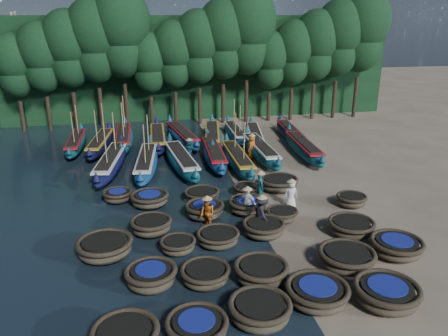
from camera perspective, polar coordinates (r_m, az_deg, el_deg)
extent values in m
plane|color=gray|center=(24.17, 3.30, -5.26)|extent=(120.00, 120.00, 0.00)
cube|color=black|center=(45.38, -4.02, 12.97)|extent=(40.00, 3.00, 10.00)
torus|color=#3B3023|center=(14.94, -12.84, -20.03)|extent=(2.22, 2.22, 0.22)
cylinder|color=black|center=(14.91, -12.85, -19.90)|extent=(1.68, 1.68, 0.07)
ellipsoid|color=#4D4430|center=(15.31, -3.55, -20.29)|extent=(2.50, 2.50, 0.63)
torus|color=#3B3023|center=(15.13, -3.58, -19.43)|extent=(2.12, 2.12, 0.19)
cylinder|color=black|center=(15.10, -3.58, -19.32)|extent=(1.62, 1.62, 0.06)
cylinder|color=navy|center=(15.08, -3.58, -19.21)|extent=(1.25, 1.25, 0.04)
ellipsoid|color=#4D4430|center=(15.90, 4.70, -18.34)|extent=(2.71, 2.71, 0.74)
torus|color=#3B3023|center=(15.69, 4.74, -17.34)|extent=(2.25, 2.25, 0.22)
cylinder|color=black|center=(15.66, 4.74, -17.21)|extent=(1.70, 1.70, 0.07)
ellipsoid|color=#4D4430|center=(17.01, 12.06, -15.97)|extent=(2.39, 2.39, 0.71)
torus|color=#3B3023|center=(16.82, 12.14, -15.04)|extent=(2.38, 2.38, 0.22)
cylinder|color=black|center=(16.80, 12.15, -14.92)|extent=(1.82, 1.82, 0.06)
cylinder|color=navy|center=(16.78, 12.16, -14.80)|extent=(1.40, 1.40, 0.04)
ellipsoid|color=#4D4430|center=(17.63, 20.41, -15.40)|extent=(2.69, 2.69, 0.75)
torus|color=#3B3023|center=(17.44, 20.55, -14.45)|extent=(2.45, 2.45, 0.23)
cylinder|color=black|center=(17.41, 20.57, -14.32)|extent=(1.87, 1.87, 0.07)
cylinder|color=navy|center=(17.39, 20.59, -14.20)|extent=(1.44, 1.44, 0.05)
ellipsoid|color=#4D4430|center=(17.76, -9.48, -14.05)|extent=(2.29, 2.29, 0.74)
torus|color=#3B3023|center=(17.57, -9.54, -13.10)|extent=(2.09, 2.09, 0.23)
cylinder|color=black|center=(17.54, -9.55, -12.98)|extent=(1.56, 1.56, 0.07)
cylinder|color=navy|center=(17.52, -9.56, -12.85)|extent=(1.20, 1.20, 0.05)
ellipsoid|color=#4D4430|center=(17.76, -2.44, -13.95)|extent=(2.26, 2.26, 0.64)
torus|color=#3B3023|center=(17.60, -2.46, -13.13)|extent=(2.02, 2.02, 0.20)
cylinder|color=black|center=(17.57, -2.46, -13.02)|extent=(1.53, 1.53, 0.06)
ellipsoid|color=#4D4430|center=(17.84, 4.85, -13.64)|extent=(2.33, 2.33, 0.75)
torus|color=#3B3023|center=(17.65, 4.89, -12.68)|extent=(2.21, 2.21, 0.23)
cylinder|color=black|center=(17.63, 4.89, -12.55)|extent=(1.67, 1.67, 0.07)
ellipsoid|color=#4D4430|center=(19.36, 15.69, -11.52)|extent=(2.29, 2.29, 0.74)
torus|color=#3B3023|center=(19.18, 15.79, -10.64)|extent=(2.43, 2.43, 0.22)
cylinder|color=black|center=(19.16, 15.80, -10.52)|extent=(1.85, 1.85, 0.07)
ellipsoid|color=#4D4430|center=(20.97, 21.56, -9.74)|extent=(2.47, 2.47, 0.70)
torus|color=#3B3023|center=(20.82, 21.67, -8.95)|extent=(2.35, 2.35, 0.21)
cylinder|color=black|center=(20.80, 21.69, -8.85)|extent=(1.79, 1.79, 0.06)
cylinder|color=navy|center=(20.78, 21.70, -8.74)|extent=(1.38, 1.38, 0.04)
ellipsoid|color=#4D4430|center=(20.10, -15.27, -10.22)|extent=(3.04, 3.04, 0.75)
torus|color=#3B3023|center=(19.93, -15.37, -9.33)|extent=(2.49, 2.49, 0.23)
cylinder|color=black|center=(19.91, -15.38, -9.22)|extent=(1.89, 1.89, 0.07)
ellipsoid|color=#4D4430|center=(19.89, -6.02, -10.18)|extent=(1.80, 1.80, 0.58)
torus|color=#3B3023|center=(19.76, -6.05, -9.49)|extent=(1.64, 1.64, 0.18)
cylinder|color=black|center=(19.74, -6.05, -9.40)|extent=(1.23, 1.23, 0.05)
ellipsoid|color=#4D4430|center=(20.38, -0.79, -9.26)|extent=(2.38, 2.38, 0.61)
torus|color=#3B3023|center=(20.25, -0.79, -8.55)|extent=(2.01, 2.01, 0.18)
cylinder|color=black|center=(20.23, -0.79, -8.46)|extent=(1.53, 1.53, 0.06)
ellipsoid|color=#4D4430|center=(21.22, 5.18, -8.02)|extent=(2.52, 2.52, 0.67)
torus|color=#3B3023|center=(21.07, 5.21, -7.26)|extent=(2.07, 2.07, 0.20)
cylinder|color=black|center=(21.05, 5.21, -7.16)|extent=(1.57, 1.57, 0.06)
ellipsoid|color=#4D4430|center=(22.12, 16.25, -7.57)|extent=(2.18, 2.18, 0.67)
torus|color=#3B3023|center=(21.99, 16.32, -6.84)|extent=(2.28, 2.28, 0.20)
cylinder|color=black|center=(21.97, 16.33, -6.74)|extent=(1.74, 1.74, 0.06)
ellipsoid|color=#4D4430|center=(21.60, -9.46, -7.64)|extent=(2.03, 2.03, 0.70)
torus|color=#3B3023|center=(21.45, -9.51, -6.85)|extent=(2.04, 2.04, 0.21)
cylinder|color=black|center=(21.44, -9.52, -6.75)|extent=(1.53, 1.53, 0.06)
ellipsoid|color=#4D4430|center=(22.90, -2.55, -5.71)|extent=(2.13, 2.13, 0.73)
torus|color=#3B3023|center=(22.76, -2.56, -4.93)|extent=(2.07, 2.07, 0.22)
cylinder|color=black|center=(22.74, -2.56, -4.83)|extent=(1.55, 1.55, 0.07)
cylinder|color=navy|center=(22.72, -2.56, -4.73)|extent=(1.19, 1.19, 0.04)
ellipsoid|color=#4D4430|center=(23.51, 3.13, -5.08)|extent=(2.05, 2.05, 0.68)
torus|color=#3B3023|center=(23.38, 3.15, -4.37)|extent=(2.13, 2.13, 0.21)
cylinder|color=black|center=(23.36, 3.15, -4.28)|extent=(1.62, 1.62, 0.06)
cylinder|color=navy|center=(23.35, 3.15, -4.19)|extent=(1.24, 1.24, 0.04)
ellipsoid|color=#4D4430|center=(22.79, 7.59, -6.21)|extent=(1.83, 1.83, 0.57)
torus|color=#3B3023|center=(22.68, 7.62, -5.60)|extent=(1.67, 1.67, 0.17)
cylinder|color=black|center=(22.66, 7.62, -5.52)|extent=(1.25, 1.25, 0.05)
ellipsoid|color=#4D4430|center=(25.26, 16.29, -4.18)|extent=(2.01, 2.01, 0.60)
torus|color=#3B3023|center=(25.15, 16.35, -3.59)|extent=(1.69, 1.69, 0.18)
cylinder|color=black|center=(25.14, 16.36, -3.51)|extent=(1.26, 1.26, 0.05)
ellipsoid|color=#4D4430|center=(25.53, -13.69, -3.68)|extent=(1.67, 1.67, 0.60)
torus|color=#3B3023|center=(25.43, -13.74, -3.09)|extent=(1.70, 1.70, 0.18)
cylinder|color=black|center=(25.41, -13.75, -3.02)|extent=(1.27, 1.27, 0.05)
cylinder|color=navy|center=(25.40, -13.75, -2.94)|extent=(0.98, 0.98, 0.04)
ellipsoid|color=#4D4430|center=(24.60, -9.67, -4.21)|extent=(2.40, 2.40, 0.67)
torus|color=#3B3023|center=(24.47, -9.71, -3.53)|extent=(2.13, 2.13, 0.20)
cylinder|color=black|center=(24.46, -9.71, -3.44)|extent=(1.61, 1.61, 0.06)
cylinder|color=navy|center=(24.44, -9.72, -3.35)|extent=(1.24, 1.24, 0.04)
ellipsoid|color=#4D4430|center=(24.87, -2.89, -3.74)|extent=(2.40, 2.40, 0.62)
torus|color=#3B3023|center=(24.76, -2.90, -3.12)|extent=(2.04, 2.04, 0.19)
cylinder|color=black|center=(24.74, -2.91, -3.04)|extent=(1.55, 1.55, 0.06)
ellipsoid|color=#4D4430|center=(25.73, 3.03, -2.98)|extent=(2.03, 2.03, 0.57)
torus|color=#3B3023|center=(25.62, 3.04, -2.43)|extent=(1.67, 1.67, 0.17)
cylinder|color=black|center=(25.61, 3.04, -2.35)|extent=(1.26, 1.26, 0.05)
ellipsoid|color=#4D4430|center=(26.62, 7.15, -2.15)|extent=(2.90, 2.90, 0.71)
torus|color=#3B3023|center=(26.50, 7.18, -1.48)|extent=(2.36, 2.36, 0.22)
cylinder|color=black|center=(26.49, 7.18, -1.39)|extent=(1.80, 1.80, 0.06)
ellipsoid|color=#10133C|center=(30.53, -14.53, 0.58)|extent=(2.77, 8.81, 1.08)
cone|color=#10133C|center=(34.30, -13.30, 3.99)|extent=(0.48, 0.48, 0.65)
cone|color=#10133C|center=(26.43, -16.37, -1.05)|extent=(0.48, 0.48, 0.54)
cube|color=silver|center=(30.39, -14.61, 1.40)|extent=(2.08, 6.82, 0.13)
cube|color=black|center=(30.36, -14.62, 1.55)|extent=(1.67, 5.92, 0.11)
cylinder|color=#997F4C|center=(31.24, -14.16, 4.37)|extent=(0.08, 0.26, 3.03)
cylinder|color=#997F4C|center=(28.48, -15.23, 2.83)|extent=(0.08, 0.26, 3.03)
plane|color=red|center=(28.11, -15.14, 5.42)|extent=(0.00, 0.38, 0.38)
ellipsoid|color=navy|center=(30.12, -10.10, 0.61)|extent=(2.37, 8.39, 1.04)
cone|color=navy|center=(33.77, -9.61, 3.90)|extent=(0.46, 0.46, 0.62)
cone|color=navy|center=(26.12, -10.91, -0.96)|extent=(0.46, 0.46, 0.52)
cube|color=silver|center=(29.98, -10.15, 1.39)|extent=(1.77, 6.50, 0.12)
cube|color=black|center=(29.96, -10.16, 1.55)|extent=(1.40, 5.64, 0.10)
cylinder|color=#997F4C|center=(30.81, -9.90, 4.27)|extent=(0.07, 0.25, 2.90)
cylinder|color=#997F4C|center=(28.14, -10.35, 2.79)|extent=(0.07, 0.25, 2.90)
plane|color=red|center=(27.79, -10.19, 5.29)|extent=(0.00, 0.36, 0.36)
ellipsoid|color=#0E4B54|center=(30.21, -5.60, 0.92)|extent=(2.50, 8.66, 1.07)
cone|color=#0E4B54|center=(33.93, -7.13, 4.16)|extent=(0.47, 0.47, 0.64)
cone|color=#0E4B54|center=(26.16, -3.71, -0.52)|extent=(0.47, 0.47, 0.53)
cube|color=silver|center=(30.07, -5.63, 1.73)|extent=(1.87, 6.71, 0.13)
cube|color=black|center=(30.05, -5.63, 1.88)|extent=(1.48, 5.82, 0.11)
ellipsoid|color=navy|center=(31.48, -1.32, 1.74)|extent=(1.81, 8.24, 1.02)
cone|color=navy|center=(35.10, -2.17, 4.74)|extent=(0.45, 0.45, 0.61)
cone|color=navy|center=(27.53, -0.25, 0.45)|extent=(0.45, 0.45, 0.51)
cube|color=#A6141D|center=(31.35, -1.32, 2.49)|extent=(1.33, 6.39, 0.12)
cube|color=black|center=(31.33, -1.32, 2.63)|extent=(1.02, 5.56, 0.10)
ellipsoid|color=#0E4B54|center=(30.43, 1.76, 1.10)|extent=(1.51, 8.20, 1.02)
cone|color=#0E4B54|center=(33.98, 0.32, 4.25)|extent=(0.45, 0.45, 0.61)
cone|color=#0E4B54|center=(26.56, 3.62, -0.31)|extent=(0.45, 0.45, 0.51)
cube|color=gold|center=(30.30, 1.76, 1.87)|extent=(1.10, 6.35, 0.12)
cube|color=black|center=(30.27, 1.77, 2.02)|extent=(0.82, 5.53, 0.10)
cylinder|color=#997F4C|center=(31.13, 1.48, 4.67)|extent=(0.07, 0.24, 2.87)
cylinder|color=#997F4C|center=(28.54, 2.65, 3.28)|extent=(0.07, 0.24, 2.87)
plane|color=red|center=(28.25, 3.00, 5.73)|extent=(0.00, 0.36, 0.36)
ellipsoid|color=#0E4B54|center=(32.42, 4.78, 2.24)|extent=(1.63, 8.55, 1.07)
cone|color=#0E4B54|center=(36.08, 2.96, 5.21)|extent=(0.47, 0.47, 0.64)
cone|color=#0E4B54|center=(28.45, 7.15, 1.03)|extent=(0.47, 0.47, 0.53)
cube|color=silver|center=(32.29, 4.80, 3.00)|extent=(1.20, 6.62, 0.13)
cube|color=black|center=(32.26, 4.80, 3.14)|extent=(0.90, 5.77, 0.11)
ellipsoid|color=#0E4B54|center=(33.49, 10.34, 2.54)|extent=(2.02, 8.50, 1.05)
cone|color=#0E4B54|center=(37.09, 8.51, 5.39)|extent=(0.46, 0.46, 0.63)
cone|color=#0E4B54|center=(29.60, 12.78, 1.40)|extent=(0.46, 0.46, 0.53)
cube|color=#A6141D|center=(33.36, 10.38, 3.27)|extent=(1.50, 6.59, 0.13)
cube|color=black|center=(33.34, 10.39, 3.40)|extent=(1.16, 5.73, 0.11)
ellipsoid|color=#0E4B54|center=(36.32, -18.76, 3.05)|extent=(1.39, 7.58, 0.95)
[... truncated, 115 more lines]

